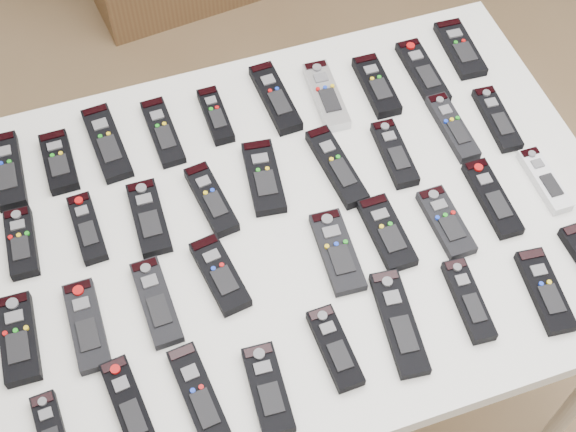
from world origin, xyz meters
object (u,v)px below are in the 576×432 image
object	(u,v)px
remote_26	(492,198)
remote_27	(544,180)
remote_4	(216,116)
remote_14	(264,177)
table	(288,238)
remote_29	(130,407)
remote_13	(211,199)
remote_24	(387,233)
remote_16	(394,154)
remote_33	(399,323)
remote_3	(163,132)
remote_18	(497,119)
remote_19	(19,339)
remote_11	(87,228)
remote_35	(545,291)
remote_6	(326,96)
remote_15	(337,166)
remote_2	(107,143)
remote_8	(423,72)
remote_10	(21,243)
remote_20	(87,326)
remote_31	(268,389)
remote_9	(460,49)
remote_12	(149,218)
remote_32	(335,348)
remote_23	(337,252)
remote_17	(452,127)
remote_7	(376,86)
remote_0	(8,171)
remote_30	(200,397)
remote_34	(468,300)
remote_25	(446,222)
remote_5	(275,98)
remote_22	(220,274)
remote_1	(59,162)
remote_21	(156,302)

from	to	relation	value
remote_26	remote_27	distance (m)	0.12
remote_4	remote_14	xyz separation A→B (m)	(0.05, -0.18, 0.00)
table	remote_29	xyz separation A→B (m)	(-0.36, -0.27, 0.07)
remote_13	remote_24	size ratio (longest dim) A/B	1.04
remote_16	remote_33	xyz separation A→B (m)	(-0.14, -0.35, -0.00)
remote_3	remote_13	xyz separation A→B (m)	(0.05, -0.20, 0.00)
remote_18	remote_19	distance (m)	1.03
remote_11	remote_14	world-z (taller)	same
remote_18	remote_35	xyz separation A→B (m)	(-0.10, -0.39, 0.00)
remote_6	remote_15	world-z (taller)	same
remote_2	remote_8	distance (m)	0.69
remote_10	remote_33	world-z (taller)	remote_10
remote_20	remote_31	world-z (taller)	remote_31
remote_9	remote_19	xyz separation A→B (m)	(-1.03, -0.39, 0.00)
remote_3	remote_24	xyz separation A→B (m)	(0.34, -0.38, 0.00)
remote_12	remote_16	distance (m)	0.50
remote_4	remote_32	bearing A→B (deg)	-85.01
remote_14	remote_23	size ratio (longest dim) A/B	0.97
remote_10	remote_17	distance (m)	0.88
remote_6	remote_14	world-z (taller)	remote_6
remote_19	remote_7	bearing A→B (deg)	25.29
remote_11	remote_33	xyz separation A→B (m)	(0.48, -0.37, -0.00)
remote_0	remote_26	distance (m)	0.95
remote_30	remote_34	distance (m)	0.50
remote_6	remote_18	bearing A→B (deg)	-25.41
remote_12	remote_27	distance (m)	0.77
remote_7	remote_16	distance (m)	0.19
remote_2	remote_10	bearing A→B (deg)	-141.09
remote_12	remote_34	bearing A→B (deg)	-34.24
remote_9	remote_30	distance (m)	0.96
remote_12	remote_25	distance (m)	0.56
remote_16	remote_23	bearing A→B (deg)	-134.09
remote_5	remote_16	xyz separation A→B (m)	(0.18, -0.22, 0.00)
remote_13	remote_26	size ratio (longest dim) A/B	0.93
remote_10	remote_16	xyz separation A→B (m)	(0.74, -0.03, 0.00)
remote_29	remote_4	bearing A→B (deg)	54.75
table	remote_27	distance (m)	0.52
remote_3	remote_20	bearing A→B (deg)	-122.99
remote_5	remote_22	bearing A→B (deg)	-124.14
remote_4	remote_15	size ratio (longest dim) A/B	0.74
remote_6	remote_9	distance (m)	0.33
table	remote_31	size ratio (longest dim) A/B	8.01
remote_1	remote_15	size ratio (longest dim) A/B	0.74
remote_4	remote_35	distance (m)	0.74
remote_3	remote_4	xyz separation A→B (m)	(0.11, 0.01, 0.00)
remote_10	remote_11	world-z (taller)	remote_10
remote_4	remote_30	size ratio (longest dim) A/B	0.77
remote_17	remote_27	xyz separation A→B (m)	(0.11, -0.18, -0.00)
remote_15	remote_29	distance (m)	0.61
remote_19	remote_21	world-z (taller)	remote_19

